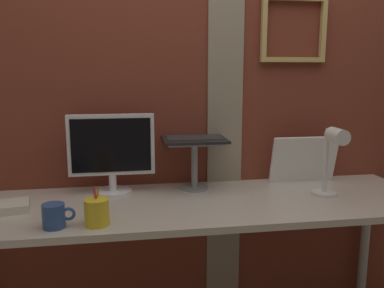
{
  "coord_description": "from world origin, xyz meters",
  "views": [
    {
      "loc": [
        -0.4,
        -1.71,
        1.36
      ],
      "look_at": [
        -0.1,
        0.16,
        1.01
      ],
      "focal_mm": 38.25,
      "sensor_mm": 36.0,
      "label": 1
    }
  ],
  "objects_px": {
    "whiteboard_panel": "(304,159)",
    "coffee_mug": "(54,216)",
    "pen_cup": "(97,212)",
    "laptop": "(192,128)",
    "monitor": "(112,149)",
    "desk_lamp": "(332,155)"
  },
  "relations": [
    {
      "from": "laptop",
      "to": "coffee_mug",
      "type": "bearing_deg",
      "value": -141.29
    },
    {
      "from": "laptop",
      "to": "whiteboard_panel",
      "type": "bearing_deg",
      "value": -3.75
    },
    {
      "from": "laptop",
      "to": "coffee_mug",
      "type": "relative_size",
      "value": 2.53
    },
    {
      "from": "whiteboard_panel",
      "to": "coffee_mug",
      "type": "distance_m",
      "value": 1.29
    },
    {
      "from": "laptop",
      "to": "whiteboard_panel",
      "type": "xyz_separation_m",
      "value": [
        0.6,
        -0.04,
        -0.17
      ]
    },
    {
      "from": "laptop",
      "to": "desk_lamp",
      "type": "relative_size",
      "value": 0.93
    },
    {
      "from": "coffee_mug",
      "to": "pen_cup",
      "type": "bearing_deg",
      "value": 0.15
    },
    {
      "from": "desk_lamp",
      "to": "pen_cup",
      "type": "relative_size",
      "value": 2.21
    },
    {
      "from": "monitor",
      "to": "laptop",
      "type": "bearing_deg",
      "value": 9.98
    },
    {
      "from": "desk_lamp",
      "to": "monitor",
      "type": "bearing_deg",
      "value": 165.86
    },
    {
      "from": "laptop",
      "to": "desk_lamp",
      "type": "xyz_separation_m",
      "value": [
        0.6,
        -0.32,
        -0.09
      ]
    },
    {
      "from": "desk_lamp",
      "to": "coffee_mug",
      "type": "relative_size",
      "value": 2.71
    },
    {
      "from": "laptop",
      "to": "coffee_mug",
      "type": "height_order",
      "value": "laptop"
    },
    {
      "from": "laptop",
      "to": "pen_cup",
      "type": "relative_size",
      "value": 2.06
    },
    {
      "from": "pen_cup",
      "to": "coffee_mug",
      "type": "relative_size",
      "value": 1.23
    },
    {
      "from": "desk_lamp",
      "to": "coffee_mug",
      "type": "bearing_deg",
      "value": -172.2
    },
    {
      "from": "whiteboard_panel",
      "to": "desk_lamp",
      "type": "bearing_deg",
      "value": -89.11
    },
    {
      "from": "monitor",
      "to": "desk_lamp",
      "type": "xyz_separation_m",
      "value": [
        1.01,
        -0.25,
        -0.01
      ]
    },
    {
      "from": "laptop",
      "to": "coffee_mug",
      "type": "xyz_separation_m",
      "value": [
        -0.61,
        -0.49,
        -0.25
      ]
    },
    {
      "from": "desk_lamp",
      "to": "coffee_mug",
      "type": "xyz_separation_m",
      "value": [
        -1.21,
        -0.17,
        -0.16
      ]
    },
    {
      "from": "pen_cup",
      "to": "coffee_mug",
      "type": "xyz_separation_m",
      "value": [
        -0.16,
        -0.0,
        -0.01
      ]
    },
    {
      "from": "whiteboard_panel",
      "to": "coffee_mug",
      "type": "relative_size",
      "value": 2.89
    }
  ]
}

